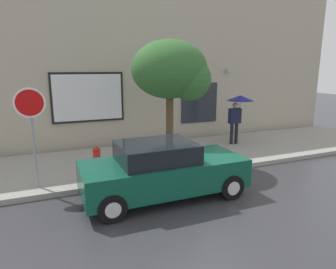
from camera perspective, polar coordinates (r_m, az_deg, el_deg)
ground_plane at (r=8.32m, az=6.45°, el=-10.49°), size 60.00×60.00×0.00m
sidewalk at (r=10.85m, az=-1.25°, el=-4.41°), size 20.00×4.00×0.15m
building_facade at (r=12.73m, az=-5.59°, el=13.62°), size 20.00×0.67×7.00m
parked_car at (r=7.61m, az=-1.06°, el=-6.88°), size 4.13×1.81×1.45m
fire_hydrant at (r=9.34m, az=-13.43°, el=-4.68°), size 0.30×0.44×0.78m
pedestrian_with_umbrella at (r=12.57m, az=13.35°, el=5.54°), size 1.08×1.08×2.01m
street_tree at (r=9.71m, az=1.12°, el=11.87°), size 2.49×2.12×3.99m
stop_sign at (r=8.28m, az=-24.71°, el=2.83°), size 0.76×0.10×2.64m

